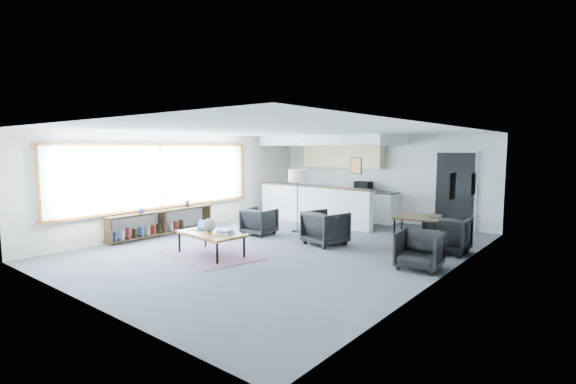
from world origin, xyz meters
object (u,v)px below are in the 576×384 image
Objects in this scene: coffee_table at (211,234)px; armchair_right at (326,226)px; book_stack at (225,232)px; dining_chair_near at (419,251)px; floor_lamp at (297,178)px; dining_chair_far at (448,235)px; ceramic_pot at (209,225)px; dining_table at (417,219)px; microwave at (363,185)px; laptop at (201,227)px; armchair_left at (259,220)px.

armchair_right is at bearing 64.93° from coffee_table.
dining_chair_near is (3.42, 1.65, -0.19)m from book_stack.
dining_chair_far is at bearing 3.17° from floor_lamp.
ceramic_pot is at bearing 167.05° from coffee_table.
book_stack is 3.18m from floor_lamp.
dining_chair_near is (2.44, -0.56, -0.10)m from armchair_right.
dining_table is 3.89m from microwave.
floor_lamp is (-0.10, 3.09, 1.00)m from coffee_table.
armchair_right is 1.93m from floor_lamp.
coffee_table is 5.77m from microwave.
book_stack is 2.42m from armchair_right.
dining_table reaches higher than dining_chair_near.
ceramic_pot reaches higher than coffee_table.
laptop is at bearing 178.62° from book_stack.
floor_lamp is at bearing -100.71° from microwave.
armchair_right is at bearing 42.68° from laptop.
armchair_right is at bearing -29.05° from floor_lamp.
ceramic_pot reaches higher than dining_chair_near.
laptop is 0.49× the size of dining_chair_near.
ceramic_pot is 2.67m from armchair_right.
book_stack is at bearing 40.37° from dining_chair_far.
floor_lamp reaches higher than armchair_left.
dining_chair_far is at bearing 43.25° from book_stack.
dining_table is 1.63× the size of dining_chair_near.
laptop is 0.94× the size of book_stack.
coffee_table is 5.45× the size of ceramic_pot.
laptop reaches higher than book_stack.
coffee_table is 0.37m from book_stack.
armchair_right is (0.98, 2.21, -0.09)m from book_stack.
book_stack is at bearing 79.14° from armchair_right.
dining_chair_far is at bearing 40.61° from ceramic_pot.
book_stack is 4.11m from dining_table.
floor_lamp reaches higher than laptop.
dining_chair_far reaches higher than dining_chair_near.
ceramic_pot reaches higher than book_stack.
armchair_right is 0.52× the size of floor_lamp.
dining_table is 1.46m from dining_chair_near.
floor_lamp is at bearing 0.29° from dining_chair_far.
dining_chair_near is at bearing -66.49° from dining_table.
dining_chair_near is (3.88, -1.35, -1.11)m from floor_lamp.
ceramic_pot is at bearing -89.12° from floor_lamp.
floor_lamp is at bearing 179.00° from dining_table.
dining_chair_far is (4.39, 1.15, -0.01)m from armchair_left.
ceramic_pot is 0.56× the size of microwave.
microwave is (-0.91, 3.42, 0.67)m from armchair_right.
laptop is 0.38× the size of armchair_right.
dining_chair_near is at bearing -179.73° from armchair_right.
dining_table is at bearing -1.00° from floor_lamp.
coffee_table is at bearing 101.37° from armchair_left.
armchair_right is (1.39, 2.27, -0.18)m from ceramic_pot.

